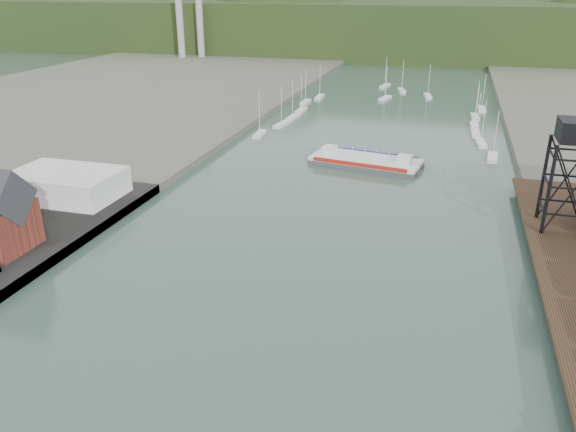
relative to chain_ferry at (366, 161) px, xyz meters
The scene contains 4 objects.
white_shed 58.77m from the chain_ferry, 141.17° to the right, with size 18.00×12.00×4.50m, color silver.
marina_sailboats 51.69m from the chain_ferry, 91.82° to the left, with size 57.71×92.65×0.90m.
distant_hills 214.83m from the chain_ferry, 91.52° to the left, with size 500.00×120.00×80.00m.
chain_ferry is the anchor object (origin of this frame).
Camera 1 is at (17.25, -26.12, 35.66)m, focal length 35.00 mm.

